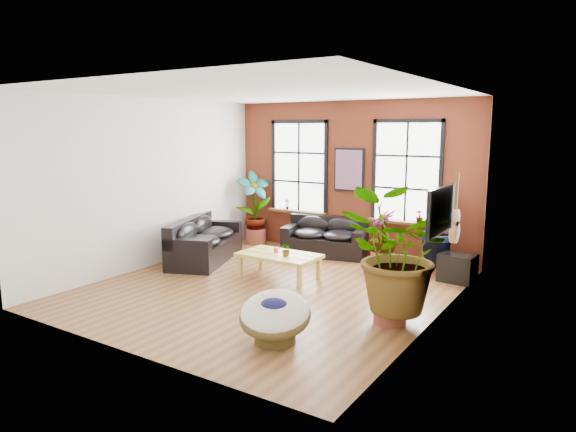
% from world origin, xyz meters
% --- Properties ---
extents(room, '(6.04, 6.54, 3.54)m').
position_xyz_m(room, '(0.00, 0.15, 1.75)').
color(room, brown).
rests_on(room, ground).
extents(sofa_back, '(2.04, 1.31, 0.86)m').
position_xyz_m(sofa_back, '(-0.37, 2.80, 0.39)').
color(sofa_back, black).
rests_on(sofa_back, ground).
extents(sofa_left, '(1.77, 2.54, 0.93)m').
position_xyz_m(sofa_left, '(-2.41, 0.88, 0.42)').
color(sofa_left, black).
rests_on(sofa_left, ground).
extents(coffee_table, '(1.55, 0.90, 0.59)m').
position_xyz_m(coffee_table, '(-0.20, 0.59, 0.44)').
color(coffee_table, gold).
rests_on(coffee_table, ground).
extents(papasan_chair, '(1.26, 1.26, 0.73)m').
position_xyz_m(papasan_chair, '(1.42, -1.94, 0.38)').
color(papasan_chair, brown).
rests_on(papasan_chair, ground).
extents(poster, '(0.74, 0.06, 0.98)m').
position_xyz_m(poster, '(0.00, 3.18, 1.95)').
color(poster, black).
rests_on(poster, room).
extents(tv_wall_unit, '(0.13, 1.86, 1.20)m').
position_xyz_m(tv_wall_unit, '(2.93, 0.60, 1.54)').
color(tv_wall_unit, black).
rests_on(tv_wall_unit, room).
extents(media_box, '(0.68, 0.58, 0.53)m').
position_xyz_m(media_box, '(2.76, 2.27, 0.27)').
color(media_box, black).
rests_on(media_box, ground).
extents(pot_back_left, '(0.60, 0.60, 0.37)m').
position_xyz_m(pot_back_left, '(-2.41, 2.85, 0.19)').
color(pot_back_left, brown).
rests_on(pot_back_left, ground).
extents(pot_back_right, '(0.69, 0.69, 0.39)m').
position_xyz_m(pot_back_right, '(2.20, 2.72, 0.19)').
color(pot_back_right, brown).
rests_on(pot_back_right, ground).
extents(pot_right_wall, '(0.64, 0.64, 0.36)m').
position_xyz_m(pot_right_wall, '(2.47, -0.42, 0.18)').
color(pot_right_wall, brown).
rests_on(pot_right_wall, ground).
extents(pot_mid, '(0.55, 0.55, 0.35)m').
position_xyz_m(pot_mid, '(1.19, 2.40, 0.18)').
color(pot_mid, brown).
rests_on(pot_mid, ground).
extents(floor_plant_back_left, '(1.01, 1.08, 1.69)m').
position_xyz_m(floor_plant_back_left, '(-2.44, 2.84, 1.00)').
color(floor_plant_back_left, '#19601A').
rests_on(floor_plant_back_left, ground).
extents(floor_plant_back_right, '(0.82, 0.94, 1.52)m').
position_xyz_m(floor_plant_back_right, '(2.22, 2.73, 0.91)').
color(floor_plant_back_right, '#19601A').
rests_on(floor_plant_back_right, ground).
extents(floor_plant_right_wall, '(1.97, 1.82, 1.82)m').
position_xyz_m(floor_plant_right_wall, '(2.48, -0.43, 1.07)').
color(floor_plant_right_wall, '#19601A').
rests_on(floor_plant_right_wall, ground).
extents(floor_plant_mid, '(0.85, 0.85, 1.08)m').
position_xyz_m(floor_plant_mid, '(1.17, 2.43, 0.68)').
color(floor_plant_mid, '#19601A').
rests_on(floor_plant_mid, ground).
extents(table_plant, '(0.26, 0.24, 0.25)m').
position_xyz_m(table_plant, '(0.03, 0.51, 0.62)').
color(table_plant, '#19601A').
rests_on(table_plant, coffee_table).
extents(sill_plant_left, '(0.17, 0.17, 0.27)m').
position_xyz_m(sill_plant_left, '(-1.65, 3.13, 1.04)').
color(sill_plant_left, '#19601A').
rests_on(sill_plant_left, room).
extents(sill_plant_right, '(0.19, 0.19, 0.27)m').
position_xyz_m(sill_plant_right, '(1.70, 3.13, 1.04)').
color(sill_plant_right, '#19601A').
rests_on(sill_plant_right, room).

